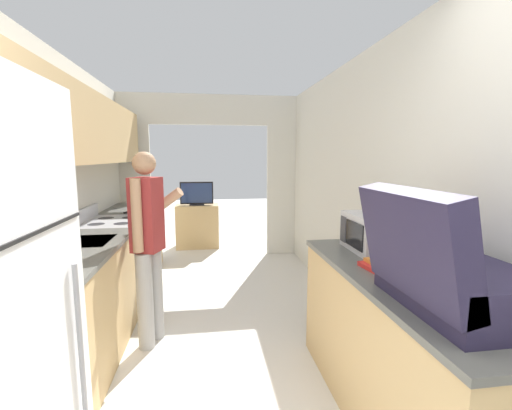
% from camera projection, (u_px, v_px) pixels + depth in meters
% --- Properties ---
extents(wall_left, '(0.38, 7.12, 2.50)m').
position_uv_depth(wall_left, '(40.00, 168.00, 2.57)').
color(wall_left, silver).
rests_on(wall_left, ground_plane).
extents(wall_right, '(0.06, 7.12, 2.50)m').
position_uv_depth(wall_right, '(400.00, 200.00, 2.56)').
color(wall_right, silver).
rests_on(wall_right, ground_plane).
extents(wall_far_with_doorway, '(3.09, 0.06, 2.50)m').
position_uv_depth(wall_far_with_doorway, '(210.00, 164.00, 5.27)').
color(wall_far_with_doorway, silver).
rests_on(wall_far_with_doorway, ground_plane).
extents(counter_left, '(0.62, 3.63, 0.91)m').
position_uv_depth(counter_left, '(103.00, 276.00, 3.24)').
color(counter_left, tan).
rests_on(counter_left, ground_plane).
extents(counter_right, '(0.62, 1.75, 0.91)m').
position_uv_depth(counter_right, '(399.00, 349.00, 2.01)').
color(counter_right, tan).
rests_on(counter_right, ground_plane).
extents(range_oven, '(0.66, 0.79, 1.05)m').
position_uv_depth(range_oven, '(116.00, 262.00, 3.66)').
color(range_oven, '#B7B7BC').
rests_on(range_oven, ground_plane).
extents(person, '(0.51, 0.45, 1.61)m').
position_uv_depth(person, '(148.00, 244.00, 2.81)').
color(person, '#9E9E9E').
rests_on(person, ground_plane).
extents(suitcase, '(0.57, 0.68, 0.54)m').
position_uv_depth(suitcase, '(443.00, 271.00, 1.49)').
color(suitcase, '#231E38').
rests_on(suitcase, counter_right).
extents(microwave, '(0.38, 0.44, 0.26)m').
position_uv_depth(microwave, '(376.00, 233.00, 2.44)').
color(microwave, '#B7B7BC').
rests_on(microwave, counter_right).
extents(book_stack, '(0.26, 0.32, 0.05)m').
position_uv_depth(book_stack, '(387.00, 267.00, 2.02)').
color(book_stack, red).
rests_on(book_stack, counter_right).
extents(tv_cabinet, '(0.73, 0.42, 0.75)m').
position_uv_depth(tv_cabinet, '(198.00, 226.00, 5.97)').
color(tv_cabinet, tan).
rests_on(tv_cabinet, ground_plane).
extents(television, '(0.56, 0.16, 0.40)m').
position_uv_depth(television, '(197.00, 194.00, 5.85)').
color(television, black).
rests_on(television, tv_cabinet).
extents(knife, '(0.15, 0.27, 0.02)m').
position_uv_depth(knife, '(129.00, 212.00, 4.14)').
color(knife, '#B7B7BC').
rests_on(knife, counter_left).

